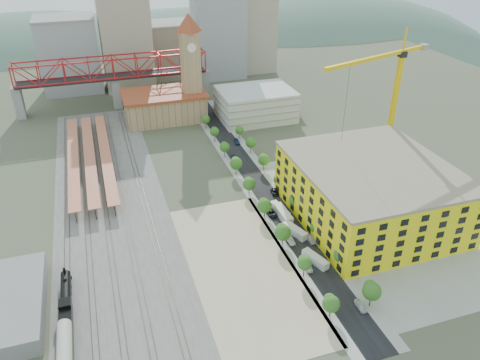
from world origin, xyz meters
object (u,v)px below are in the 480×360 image
object	(u,v)px
tower_crane	(390,89)
site_trailer_b	(295,231)
site_trailer_c	(283,214)
clock_tower	(190,58)
site_trailer_d	(280,210)
construction_building	(371,191)
locomotive	(66,299)
site_trailer_a	(315,259)
coach	(65,359)
car_0	(308,266)

from	to	relation	value
tower_crane	site_trailer_b	world-z (taller)	tower_crane
site_trailer_b	tower_crane	bearing A→B (deg)	10.94
site_trailer_c	clock_tower	bearing A→B (deg)	94.37
clock_tower	site_trailer_d	size ratio (longest dim) A/B	5.77
construction_building	site_trailer_d	size ratio (longest dim) A/B	5.62
construction_building	locomotive	world-z (taller)	construction_building
site_trailer_d	construction_building	bearing A→B (deg)	-31.06
clock_tower	locomotive	distance (m)	128.55
construction_building	tower_crane	size ratio (longest dim) A/B	0.96
site_trailer_b	clock_tower	bearing A→B (deg)	75.01
clock_tower	locomotive	size ratio (longest dim) A/B	2.35
construction_building	locomotive	distance (m)	93.02
site_trailer_b	site_trailer_c	distance (m)	9.33
construction_building	site_trailer_a	size ratio (longest dim) A/B	5.84
clock_tower	coach	world-z (taller)	clock_tower
site_trailer_c	car_0	world-z (taller)	site_trailer_c
clock_tower	construction_building	distance (m)	107.36
construction_building	car_0	world-z (taller)	construction_building
locomotive	site_trailer_a	world-z (taller)	locomotive
site_trailer_c	car_0	xyz separation A→B (m)	(-3.00, -25.06, -0.60)
site_trailer_c	site_trailer_d	size ratio (longest dim) A/B	1.14
car_0	tower_crane	bearing A→B (deg)	50.71
locomotive	tower_crane	bearing A→B (deg)	18.19
construction_building	coach	size ratio (longest dim) A/B	2.74
locomotive	site_trailer_c	xyz separation A→B (m)	(66.00, 19.18, -0.66)
coach	site_trailer_d	xyz separation A→B (m)	(66.00, 41.58, -1.85)
locomotive	tower_crane	size ratio (longest dim) A/B	0.42
site_trailer_b	car_0	bearing A→B (deg)	-120.29
car_0	site_trailer_a	bearing A→B (deg)	39.73
construction_building	site_trailer_b	distance (m)	27.31
clock_tower	site_trailer_b	size ratio (longest dim) A/B	5.84
clock_tower	site_trailer_c	distance (m)	96.68
tower_crane	construction_building	bearing A→B (deg)	-128.12
coach	site_trailer_c	xyz separation A→B (m)	(66.00, 38.85, -1.68)
construction_building	site_trailer_a	distance (m)	31.48
clock_tower	tower_crane	bearing A→B (deg)	-54.35
site_trailer_d	tower_crane	bearing A→B (deg)	8.52
site_trailer_a	tower_crane	bearing A→B (deg)	22.91
locomotive	coach	distance (m)	19.69
site_trailer_d	site_trailer_a	bearing A→B (deg)	-99.40
locomotive	tower_crane	distance (m)	121.44
coach	site_trailer_c	distance (m)	76.60
clock_tower	site_trailer_c	bearing A→B (deg)	-85.05
site_trailer_a	site_trailer_b	xyz separation A→B (m)	(0.00, 13.99, 0.03)
clock_tower	car_0	size ratio (longest dim) A/B	11.06
site_trailer_d	coach	bearing A→B (deg)	-157.19
tower_crane	coach	bearing A→B (deg)	-153.22
locomotive	construction_building	bearing A→B (deg)	7.18
locomotive	car_0	bearing A→B (deg)	-5.32
site_trailer_c	locomotive	bearing A→B (deg)	-164.37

